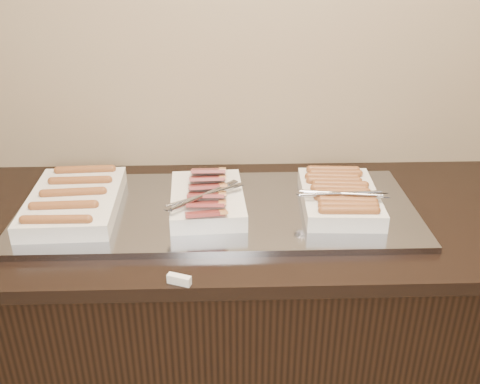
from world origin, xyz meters
name	(u,v)px	position (x,y,z in m)	size (l,w,h in m)	color
counter	(219,327)	(0.00, 2.13, 0.45)	(2.06, 0.76, 0.90)	black
warming_tray	(218,210)	(0.00, 2.13, 0.91)	(1.20, 0.50, 0.02)	gray
dish_left	(74,201)	(-0.43, 2.13, 0.95)	(0.27, 0.40, 0.07)	silver
dish_center	(207,198)	(-0.03, 2.13, 0.95)	(0.25, 0.35, 0.09)	silver
dish_right	(339,196)	(0.37, 2.13, 0.95)	(0.26, 0.35, 0.08)	silver
label_holder	(179,280)	(-0.09, 1.77, 0.91)	(0.06, 0.02, 0.02)	silver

